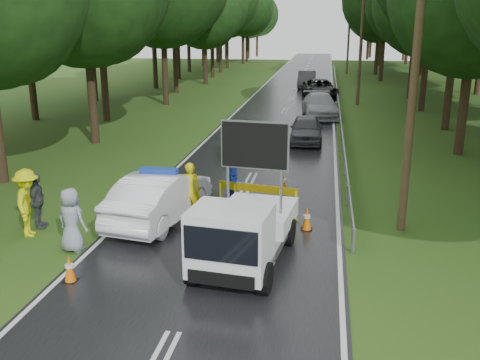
% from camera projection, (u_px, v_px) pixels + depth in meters
% --- Properties ---
extents(ground, '(160.00, 160.00, 0.00)m').
position_uv_depth(ground, '(218.00, 245.00, 14.95)').
color(ground, '#254F16').
rests_on(ground, ground).
extents(road, '(7.00, 140.00, 0.02)m').
position_uv_depth(road, '(291.00, 100.00, 43.37)').
color(road, black).
rests_on(road, ground).
extents(guardrail, '(0.12, 60.06, 0.70)m').
position_uv_depth(guardrail, '(337.00, 94.00, 42.35)').
color(guardrail, gray).
rests_on(guardrail, ground).
extents(utility_pole_near, '(1.40, 0.24, 10.00)m').
position_uv_depth(utility_pole_near, '(416.00, 57.00, 14.63)').
color(utility_pole_near, '#43301F').
rests_on(utility_pole_near, ground).
extents(utility_pole_mid, '(1.40, 0.24, 10.00)m').
position_uv_depth(utility_pole_mid, '(362.00, 36.00, 39.27)').
color(utility_pole_mid, '#43301F').
rests_on(utility_pole_mid, ground).
extents(utility_pole_far, '(1.40, 0.24, 10.00)m').
position_uv_depth(utility_pole_far, '(349.00, 31.00, 63.90)').
color(utility_pole_far, '#43301F').
rests_on(utility_pole_far, ground).
extents(police_sedan, '(2.36, 4.91, 1.71)m').
position_uv_depth(police_sedan, '(160.00, 197.00, 16.53)').
color(police_sedan, white).
rests_on(police_sedan, ground).
extents(work_truck, '(2.43, 4.59, 3.51)m').
position_uv_depth(work_truck, '(243.00, 232.00, 13.35)').
color(work_truck, gray).
rests_on(work_truck, ground).
extents(barrier, '(2.57, 0.54, 1.08)m').
position_uv_depth(barrier, '(258.00, 193.00, 16.88)').
color(barrier, '#D9DD0C').
rests_on(barrier, ground).
extents(officer, '(0.74, 0.56, 1.81)m').
position_uv_depth(officer, '(190.00, 190.00, 16.79)').
color(officer, yellow).
rests_on(officer, ground).
extents(civilian, '(0.98, 0.93, 1.60)m').
position_uv_depth(civilian, '(234.00, 186.00, 17.58)').
color(civilian, '#1934A7').
rests_on(civilian, ground).
extents(bystander_left, '(1.09, 1.45, 2.00)m').
position_uv_depth(bystander_left, '(28.00, 203.00, 15.34)').
color(bystander_left, '#D0D70B').
rests_on(bystander_left, ground).
extents(bystander_mid, '(0.62, 1.07, 1.72)m').
position_uv_depth(bystander_mid, '(37.00, 201.00, 15.96)').
color(bystander_mid, '#44474C').
rests_on(bystander_mid, ground).
extents(bystander_right, '(0.98, 0.76, 1.77)m').
position_uv_depth(bystander_right, '(71.00, 220.00, 14.32)').
color(bystander_right, '#85909F').
rests_on(bystander_right, ground).
extents(queue_car_first, '(1.74, 4.08, 1.38)m').
position_uv_depth(queue_car_first, '(306.00, 129.00, 27.68)').
color(queue_car_first, '#44464C').
rests_on(queue_car_first, ground).
extents(queue_car_second, '(2.78, 5.48, 1.53)m').
position_uv_depth(queue_car_second, '(320.00, 106.00, 35.10)').
color(queue_car_second, '#A3A6AB').
rests_on(queue_car_second, ground).
extents(queue_car_third, '(3.30, 5.85, 1.54)m').
position_uv_depth(queue_car_third, '(320.00, 89.00, 44.02)').
color(queue_car_third, black).
rests_on(queue_car_third, ground).
extents(queue_car_fourth, '(1.75, 4.83, 1.58)m').
position_uv_depth(queue_car_fourth, '(307.00, 79.00, 51.25)').
color(queue_car_fourth, '#3C3E43').
rests_on(queue_car_fourth, ground).
extents(cone_near_left, '(0.33, 0.33, 0.69)m').
position_uv_depth(cone_near_left, '(70.00, 269.00, 12.71)').
color(cone_near_left, black).
rests_on(cone_near_left, ground).
extents(cone_center, '(0.37, 0.37, 0.78)m').
position_uv_depth(cone_center, '(242.00, 219.00, 15.81)').
color(cone_center, black).
rests_on(cone_center, ground).
extents(cone_far, '(0.39, 0.39, 0.82)m').
position_uv_depth(cone_far, '(283.00, 183.00, 19.36)').
color(cone_far, black).
rests_on(cone_far, ground).
extents(cone_left_mid, '(0.35, 0.35, 0.74)m').
position_uv_depth(cone_left_mid, '(138.00, 194.00, 18.21)').
color(cone_left_mid, black).
rests_on(cone_left_mid, ground).
extents(cone_right, '(0.34, 0.34, 0.73)m').
position_uv_depth(cone_right, '(307.00, 219.00, 15.91)').
color(cone_right, black).
rests_on(cone_right, ground).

